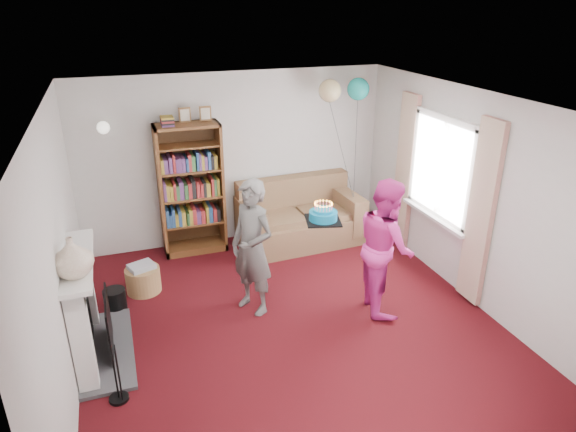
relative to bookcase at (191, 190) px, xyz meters
name	(u,v)px	position (x,y,z in m)	size (l,w,h in m)	color
ground	(292,325)	(0.70, -2.30, -0.92)	(5.00, 5.00, 0.00)	#34070A
wall_back	(235,159)	(0.70, 0.21, 0.33)	(4.50, 0.02, 2.50)	silver
wall_left	(57,258)	(-1.56, -2.30, 0.33)	(0.02, 5.00, 2.50)	silver
wall_right	(474,199)	(2.96, -2.30, 0.33)	(0.02, 5.00, 2.50)	silver
ceiling	(293,103)	(0.70, -2.30, 1.59)	(4.50, 5.00, 0.01)	white
fireplace	(90,312)	(-1.38, -2.11, -0.41)	(0.55, 1.80, 1.12)	#3F3F42
window_bay	(439,187)	(2.91, -1.70, 0.28)	(0.14, 2.02, 2.20)	white
wall_sconce	(103,127)	(-1.05, 0.06, 0.96)	(0.16, 0.23, 0.16)	gold
bookcase	(191,190)	(0.00, 0.00, 0.00)	(0.89, 0.42, 2.08)	#472B14
sofa	(299,219)	(1.54, -0.23, -0.57)	(1.77, 0.94, 0.94)	brown
wicker_basket	(143,279)	(-0.81, -0.99, -0.75)	(0.43, 0.43, 0.38)	#9E724A
person_striped	(252,248)	(0.39, -1.82, -0.11)	(0.59, 0.39, 1.61)	black
person_magenta	(386,246)	(1.85, -2.27, -0.12)	(0.78, 0.61, 1.60)	#D1298A
birthday_cake	(323,216)	(1.20, -1.95, 0.22)	(0.39, 0.39, 0.22)	black
balloons	(344,90)	(2.24, -0.18, 1.30)	(0.76, 0.49, 1.70)	#3F3F3F
mantel_vase	(72,257)	(-1.42, -2.45, 0.39)	(0.36, 0.36, 0.37)	beige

